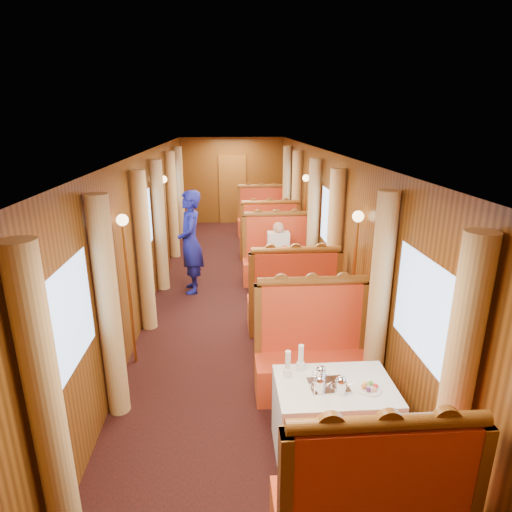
{
  "coord_description": "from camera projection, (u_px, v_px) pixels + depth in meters",
  "views": [
    {
      "loc": [
        -0.18,
        -6.71,
        3.01
      ],
      "look_at": [
        0.24,
        -0.65,
        1.05
      ],
      "focal_mm": 30.0,
      "sensor_mm": 36.0,
      "label": 1
    }
  ],
  "objects": [
    {
      "name": "floor",
      "position": [
        240.0,
        303.0,
        7.3
      ],
      "size": [
        3.0,
        12.0,
        0.01
      ],
      "primitive_type": null,
      "color": "black",
      "rests_on": "ground"
    },
    {
      "name": "ceiling",
      "position": [
        238.0,
        153.0,
        6.54
      ],
      "size": [
        3.0,
        12.0,
        0.01
      ],
      "primitive_type": null,
      "rotation": [
        3.14,
        0.0,
        0.0
      ],
      "color": "silver",
      "rests_on": "wall_left"
    },
    {
      "name": "wall_far",
      "position": [
        233.0,
        181.0,
        12.62
      ],
      "size": [
        3.0,
        0.01,
        2.5
      ],
      "primitive_type": null,
      "rotation": [
        1.57,
        0.0,
        0.0
      ],
      "color": "brown",
      "rests_on": "floor"
    },
    {
      "name": "wall_left",
      "position": [
        145.0,
        234.0,
        6.82
      ],
      "size": [
        0.01,
        12.0,
        2.5
      ],
      "primitive_type": null,
      "rotation": [
        1.57,
        0.0,
        1.57
      ],
      "color": "brown",
      "rests_on": "floor"
    },
    {
      "name": "wall_right",
      "position": [
        330.0,
        231.0,
        7.02
      ],
      "size": [
        0.01,
        12.0,
        2.5
      ],
      "primitive_type": null,
      "rotation": [
        1.57,
        0.0,
        -1.57
      ],
      "color": "brown",
      "rests_on": "floor"
    },
    {
      "name": "doorway_far",
      "position": [
        233.0,
        190.0,
        12.67
      ],
      "size": [
        0.8,
        0.04,
        2.0
      ],
      "primitive_type": "cube",
      "color": "brown",
      "rests_on": "floor"
    },
    {
      "name": "table_near",
      "position": [
        333.0,
        420.0,
        3.91
      ],
      "size": [
        1.05,
        0.72,
        0.75
      ],
      "primitive_type": "cube",
      "color": "white",
      "rests_on": "floor"
    },
    {
      "name": "banquette_near_aft",
      "position": [
        312.0,
        357.0,
        4.86
      ],
      "size": [
        1.3,
        0.55,
        1.34
      ],
      "color": "red",
      "rests_on": "floor"
    },
    {
      "name": "table_mid",
      "position": [
        283.0,
        281.0,
        7.24
      ],
      "size": [
        1.05,
        0.72,
        0.75
      ],
      "primitive_type": "cube",
      "color": "white",
      "rests_on": "floor"
    },
    {
      "name": "banquette_mid_fwd",
      "position": [
        293.0,
        303.0,
        6.26
      ],
      "size": [
        1.3,
        0.55,
        1.34
      ],
      "color": "red",
      "rests_on": "floor"
    },
    {
      "name": "banquette_mid_aft",
      "position": [
        277.0,
        260.0,
        8.19
      ],
      "size": [
        1.3,
        0.55,
        1.34
      ],
      "color": "red",
      "rests_on": "floor"
    },
    {
      "name": "table_far",
      "position": [
        265.0,
        230.0,
        10.56
      ],
      "size": [
        1.05,
        0.72,
        0.75
      ],
      "primitive_type": "cube",
      "color": "white",
      "rests_on": "floor"
    },
    {
      "name": "banquette_far_fwd",
      "position": [
        269.0,
        239.0,
        9.58
      ],
      "size": [
        1.3,
        0.55,
        1.34
      ],
      "color": "red",
      "rests_on": "floor"
    },
    {
      "name": "banquette_far_aft",
      "position": [
        262.0,
        219.0,
        11.51
      ],
      "size": [
        1.3,
        0.55,
        1.34
      ],
      "color": "red",
      "rests_on": "floor"
    },
    {
      "name": "tea_tray",
      "position": [
        328.0,
        385.0,
        3.78
      ],
      "size": [
        0.36,
        0.28,
        0.01
      ],
      "primitive_type": "cube",
      "rotation": [
        0.0,
        0.0,
        0.07
      ],
      "color": "silver",
      "rests_on": "table_near"
    },
    {
      "name": "teapot_left",
      "position": [
        319.0,
        386.0,
        3.67
      ],
      "size": [
        0.17,
        0.14,
        0.13
      ],
      "primitive_type": null,
      "rotation": [
        0.0,
        0.0,
        -0.13
      ],
      "color": "silver",
      "rests_on": "tea_tray"
    },
    {
      "name": "teapot_right",
      "position": [
        341.0,
        387.0,
        3.66
      ],
      "size": [
        0.17,
        0.13,
        0.13
      ],
      "primitive_type": null,
      "rotation": [
        0.0,
        0.0,
        -0.07
      ],
      "color": "silver",
      "rests_on": "tea_tray"
    },
    {
      "name": "teapot_back",
      "position": [
        321.0,
        375.0,
        3.83
      ],
      "size": [
        0.17,
        0.14,
        0.12
      ],
      "primitive_type": null,
      "rotation": [
        0.0,
        0.0,
        -0.19
      ],
      "color": "silver",
      "rests_on": "tea_tray"
    },
    {
      "name": "fruit_plate",
      "position": [
        370.0,
        388.0,
        3.72
      ],
      "size": [
        0.21,
        0.21,
        0.05
      ],
      "rotation": [
        0.0,
        0.0,
        -0.38
      ],
      "color": "white",
      "rests_on": "table_near"
    },
    {
      "name": "cup_inboard",
      "position": [
        288.0,
        367.0,
        3.88
      ],
      "size": [
        0.08,
        0.08,
        0.26
      ],
      "rotation": [
        0.0,
        0.0,
        -0.25
      ],
      "color": "white",
      "rests_on": "table_near"
    },
    {
      "name": "cup_outboard",
      "position": [
        301.0,
        360.0,
        3.98
      ],
      "size": [
        0.08,
        0.08,
        0.26
      ],
      "rotation": [
        0.0,
        0.0,
        -0.07
      ],
      "color": "white",
      "rests_on": "table_near"
    },
    {
      "name": "rose_vase_mid",
      "position": [
        285.0,
        250.0,
        7.11
      ],
      "size": [
        0.06,
        0.06,
        0.36
      ],
      "rotation": [
        0.0,
        0.0,
        -0.14
      ],
      "color": "silver",
      "rests_on": "table_mid"
    },
    {
      "name": "rose_vase_far",
      "position": [
        264.0,
        209.0,
        10.36
      ],
      "size": [
        0.06,
        0.06,
        0.36
      ],
      "rotation": [
        0.0,
        0.0,
        0.4
      ],
      "color": "silver",
      "rests_on": "table_far"
    },
    {
      "name": "window_left_near",
      "position": [
        67.0,
        321.0,
        3.44
      ],
      "size": [
        0.01,
        1.2,
        0.9
      ],
      "primitive_type": null,
      "rotation": [
        1.57,
        0.0,
        1.57
      ],
      "color": "#8BADD9",
      "rests_on": "wall_left"
    },
    {
      "name": "curtain_left_near_a",
      "position": [
        47.0,
        413.0,
        2.79
      ],
      "size": [
        0.22,
        0.22,
        2.35
      ],
      "primitive_type": "cylinder",
      "color": "#DEB571",
      "rests_on": "floor"
    },
    {
      "name": "curtain_left_near_b",
      "position": [
        109.0,
        311.0,
        4.27
      ],
      "size": [
        0.22,
        0.22,
        2.35
      ],
      "primitive_type": "cylinder",
      "color": "#DEB571",
      "rests_on": "floor"
    },
    {
      "name": "window_right_near",
      "position": [
        425.0,
        311.0,
        3.63
      ],
      "size": [
        0.01,
        1.2,
        0.9
      ],
      "primitive_type": null,
      "rotation": [
        1.57,
        0.0,
        -1.57
      ],
      "color": "#8BADD9",
      "rests_on": "wall_right"
    },
    {
      "name": "curtain_right_near_a",
      "position": [
        456.0,
        395.0,
        2.97
      ],
      "size": [
        0.22,
        0.22,
        2.35
      ],
      "primitive_type": "cylinder",
      "color": "#DEB571",
      "rests_on": "floor"
    },
    {
      "name": "curtain_right_near_b",
      "position": [
        379.0,
        303.0,
        4.45
      ],
      "size": [
        0.22,
        0.22,
        2.35
      ],
      "primitive_type": "cylinder",
      "color": "#DEB571",
      "rests_on": "floor"
    },
    {
      "name": "window_left_mid",
      "position": [
        145.0,
        222.0,
        6.76
      ],
      "size": [
        0.01,
        1.2,
        0.9
      ],
      "primitive_type": null,
      "rotation": [
        1.57,
        0.0,
        1.57
      ],
      "color": "#8BADD9",
      "rests_on": "wall_left"
    },
    {
      "name": "curtain_left_mid_a",
      "position": [
        144.0,
        253.0,
        6.11
      ],
      "size": [
        0.22,
        0.22,
        2.35
      ],
      "primitive_type": "cylinder",
      "color": "#DEB571",
      "rests_on": "floor"
    },
    {
      "name": "curtain_left_mid_b",
      "position": [
        160.0,
        227.0,
        7.59
      ],
      "size": [
        0.22,
        0.22,
        2.35
      ],
      "primitive_type": "cylinder",
      "color": "#DEB571",
      "rests_on": "floor"
    },
    {
      "name": "window_right_mid",
      "position": [
        330.0,
        219.0,
        6.96
      ],
      "size": [
        0.01,
        1.2,
        0.9
      ],
      "primitive_type": null,
      "rotation": [
        1.57,
        0.0,
        -1.57
      ],
      "color": "#8BADD9",
      "rests_on": "wall_right"
    },
    {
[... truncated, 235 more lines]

